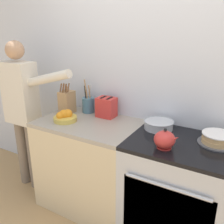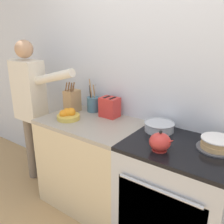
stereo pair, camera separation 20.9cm
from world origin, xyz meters
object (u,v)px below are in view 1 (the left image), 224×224
object	(u,v)px
mixing_bowl	(159,125)
toaster	(106,107)
tea_kettle	(165,140)
person_baker	(22,105)
layer_cake	(217,139)
utensil_crock	(88,104)
fruit_bowl	(65,117)
stove_range	(177,192)
knife_block	(67,102)

from	to	relation	value
mixing_bowl	toaster	world-z (taller)	toaster
tea_kettle	person_baker	bearing A→B (deg)	177.21
layer_cake	utensil_crock	distance (m)	1.25
fruit_bowl	toaster	bearing A→B (deg)	46.77
utensil_crock	toaster	bearing A→B (deg)	-5.46
layer_cake	mixing_bowl	bearing A→B (deg)	173.33
layer_cake	mixing_bowl	size ratio (longest dim) A/B	1.10
fruit_bowl	person_baker	bearing A→B (deg)	178.50
layer_cake	stove_range	bearing A→B (deg)	-154.77
knife_block	toaster	size ratio (longest dim) A/B	1.60
mixing_bowl	person_baker	world-z (taller)	person_baker
tea_kettle	fruit_bowl	bearing A→B (deg)	176.45
knife_block	person_baker	distance (m)	0.49
stove_range	knife_block	distance (m)	1.32
knife_block	fruit_bowl	xyz separation A→B (m)	(0.13, -0.19, -0.07)
knife_block	person_baker	bearing A→B (deg)	-158.78
layer_cake	fruit_bowl	xyz separation A→B (m)	(-1.29, -0.20, 0.00)
tea_kettle	mixing_bowl	xyz separation A→B (m)	(-0.16, 0.31, -0.03)
fruit_bowl	toaster	distance (m)	0.40
mixing_bowl	person_baker	bearing A→B (deg)	-170.31
stove_range	mixing_bowl	world-z (taller)	mixing_bowl
tea_kettle	knife_block	world-z (taller)	knife_block
utensil_crock	stove_range	bearing A→B (deg)	-12.37
layer_cake	fruit_bowl	world-z (taller)	fruit_bowl
stove_range	person_baker	size ratio (longest dim) A/B	0.56
knife_block	utensil_crock	bearing A→B (deg)	35.01
mixing_bowl	utensil_crock	size ratio (longest dim) A/B	0.75
mixing_bowl	knife_block	world-z (taller)	knife_block
stove_range	toaster	xyz separation A→B (m)	(-0.79, 0.20, 0.54)
stove_range	knife_block	bearing A→B (deg)	175.08
layer_cake	knife_block	world-z (taller)	knife_block
tea_kettle	fruit_bowl	size ratio (longest dim) A/B	0.87
layer_cake	fruit_bowl	size ratio (longest dim) A/B	1.30
tea_kettle	utensil_crock	world-z (taller)	utensil_crock
stove_range	layer_cake	distance (m)	0.55
toaster	knife_block	bearing A→B (deg)	-166.13
layer_cake	tea_kettle	size ratio (longest dim) A/B	1.50
knife_block	person_baker	size ratio (longest dim) A/B	0.19
mixing_bowl	fruit_bowl	size ratio (longest dim) A/B	1.18
stove_range	toaster	world-z (taller)	toaster
fruit_bowl	toaster	size ratio (longest dim) A/B	1.11
utensil_crock	mixing_bowl	bearing A→B (deg)	-4.32
utensil_crock	toaster	world-z (taller)	utensil_crock
mixing_bowl	person_baker	distance (m)	1.41
tea_kettle	fruit_bowl	distance (m)	0.97
mixing_bowl	person_baker	size ratio (longest dim) A/B	0.16
layer_cake	utensil_crock	bearing A→B (deg)	174.78
mixing_bowl	fruit_bowl	xyz separation A→B (m)	(-0.81, -0.25, 0.00)
stove_range	tea_kettle	bearing A→B (deg)	-120.99
knife_block	person_baker	xyz separation A→B (m)	(-0.45, -0.18, -0.06)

